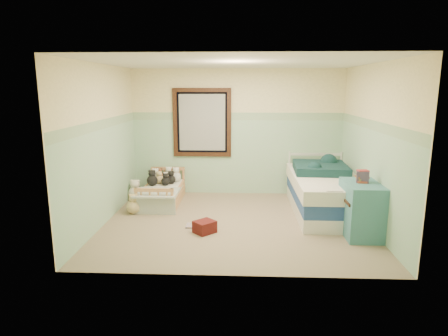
{
  "coord_description": "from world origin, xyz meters",
  "views": [
    {
      "loc": [
        0.08,
        -5.93,
        2.14
      ],
      "look_at": [
        -0.2,
        0.35,
        0.83
      ],
      "focal_mm": 31.01,
      "sensor_mm": 36.0,
      "label": 1
    }
  ],
  "objects_px": {
    "plush_floor_tan": "(134,207)",
    "dresser": "(361,209)",
    "twin_bed_frame": "(325,206)",
    "red_pillow": "(205,227)",
    "floor_book": "(195,226)",
    "toddler_bed_frame": "(162,198)",
    "plush_floor_cream": "(136,193)"
  },
  "relations": [
    {
      "from": "dresser",
      "to": "toddler_bed_frame",
      "type": "bearing_deg",
      "value": 155.2
    },
    {
      "from": "plush_floor_tan",
      "to": "dresser",
      "type": "height_order",
      "value": "dresser"
    },
    {
      "from": "toddler_bed_frame",
      "to": "red_pillow",
      "type": "xyz_separation_m",
      "value": [
        0.95,
        -1.51,
        0.0
      ]
    },
    {
      "from": "twin_bed_frame",
      "to": "plush_floor_tan",
      "type": "bearing_deg",
      "value": -176.13
    },
    {
      "from": "plush_floor_cream",
      "to": "plush_floor_tan",
      "type": "distance_m",
      "value": 0.84
    },
    {
      "from": "plush_floor_tan",
      "to": "floor_book",
      "type": "xyz_separation_m",
      "value": [
        1.14,
        -0.58,
        -0.11
      ]
    },
    {
      "from": "plush_floor_tan",
      "to": "twin_bed_frame",
      "type": "distance_m",
      "value": 3.32
    },
    {
      "from": "twin_bed_frame",
      "to": "floor_book",
      "type": "bearing_deg",
      "value": -159.68
    },
    {
      "from": "dresser",
      "to": "red_pillow",
      "type": "height_order",
      "value": "dresser"
    },
    {
      "from": "toddler_bed_frame",
      "to": "plush_floor_tan",
      "type": "xyz_separation_m",
      "value": [
        -0.36,
        -0.68,
        0.03
      ]
    },
    {
      "from": "red_pillow",
      "to": "floor_book",
      "type": "distance_m",
      "value": 0.31
    },
    {
      "from": "twin_bed_frame",
      "to": "red_pillow",
      "type": "distance_m",
      "value": 2.26
    },
    {
      "from": "plush_floor_tan",
      "to": "toddler_bed_frame",
      "type": "bearing_deg",
      "value": 62.19
    },
    {
      "from": "plush_floor_tan",
      "to": "dresser",
      "type": "relative_size",
      "value": 0.3
    },
    {
      "from": "twin_bed_frame",
      "to": "floor_book",
      "type": "height_order",
      "value": "twin_bed_frame"
    },
    {
      "from": "dresser",
      "to": "plush_floor_cream",
      "type": "bearing_deg",
      "value": 156.59
    },
    {
      "from": "plush_floor_tan",
      "to": "floor_book",
      "type": "distance_m",
      "value": 1.28
    },
    {
      "from": "red_pillow",
      "to": "plush_floor_cream",
      "type": "bearing_deg",
      "value": 132.23
    },
    {
      "from": "toddler_bed_frame",
      "to": "red_pillow",
      "type": "distance_m",
      "value": 1.78
    },
    {
      "from": "twin_bed_frame",
      "to": "dresser",
      "type": "height_order",
      "value": "dresser"
    },
    {
      "from": "twin_bed_frame",
      "to": "floor_book",
      "type": "relative_size",
      "value": 7.51
    },
    {
      "from": "dresser",
      "to": "red_pillow",
      "type": "distance_m",
      "value": 2.32
    },
    {
      "from": "toddler_bed_frame",
      "to": "plush_floor_tan",
      "type": "bearing_deg",
      "value": -117.81
    },
    {
      "from": "plush_floor_cream",
      "to": "red_pillow",
      "type": "xyz_separation_m",
      "value": [
        1.5,
        -1.65,
        -0.05
      ]
    },
    {
      "from": "toddler_bed_frame",
      "to": "plush_floor_tan",
      "type": "relative_size",
      "value": 5.72
    },
    {
      "from": "red_pillow",
      "to": "toddler_bed_frame",
      "type": "bearing_deg",
      "value": 122.24
    },
    {
      "from": "twin_bed_frame",
      "to": "floor_book",
      "type": "xyz_separation_m",
      "value": [
        -2.17,
        -0.81,
        -0.1
      ]
    },
    {
      "from": "plush_floor_tan",
      "to": "red_pillow",
      "type": "height_order",
      "value": "plush_floor_tan"
    },
    {
      "from": "toddler_bed_frame",
      "to": "twin_bed_frame",
      "type": "distance_m",
      "value": 2.99
    },
    {
      "from": "toddler_bed_frame",
      "to": "dresser",
      "type": "xyz_separation_m",
      "value": [
        3.25,
        -1.5,
        0.31
      ]
    },
    {
      "from": "dresser",
      "to": "floor_book",
      "type": "distance_m",
      "value": 2.51
    },
    {
      "from": "twin_bed_frame",
      "to": "red_pillow",
      "type": "height_order",
      "value": "twin_bed_frame"
    }
  ]
}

